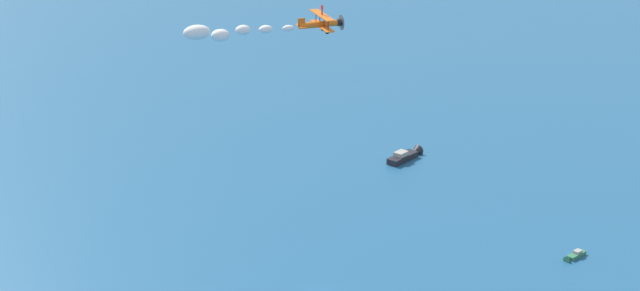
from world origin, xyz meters
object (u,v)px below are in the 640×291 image
object	(u,v)px
motorboat_far_port	(574,256)
wingwalker_lead	(322,9)
motorboat_far_stbd	(406,155)
biplane_lead	(322,23)

from	to	relation	value
motorboat_far_port	wingwalker_lead	world-z (taller)	wingwalker_lead
motorboat_far_stbd	biplane_lead	size ratio (longest dim) A/B	1.28
motorboat_far_stbd	wingwalker_lead	world-z (taller)	wingwalker_lead
motorboat_far_port	biplane_lead	bearing A→B (deg)	-80.83
motorboat_far_stbd	motorboat_far_port	bearing A→B (deg)	20.22
wingwalker_lead	biplane_lead	bearing A→B (deg)	-150.34
motorboat_far_port	biplane_lead	size ratio (longest dim) A/B	0.68
motorboat_far_port	motorboat_far_stbd	world-z (taller)	motorboat_far_stbd
motorboat_far_stbd	wingwalker_lead	bearing A→B (deg)	-25.45
motorboat_far_port	wingwalker_lead	distance (m)	66.38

